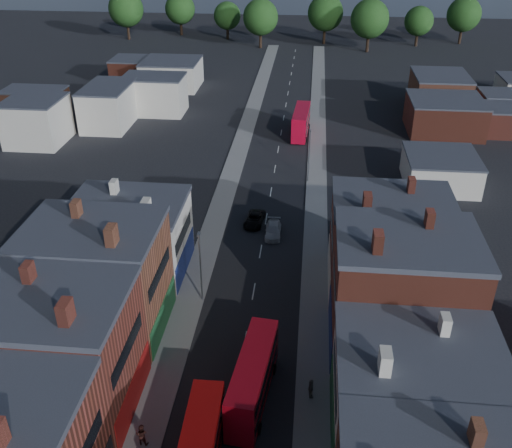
% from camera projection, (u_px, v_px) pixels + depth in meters
% --- Properties ---
extents(pavement_west, '(3.00, 200.00, 0.12)m').
position_uv_depth(pavement_west, '(220.00, 209.00, 77.05)').
color(pavement_west, gray).
rests_on(pavement_west, ground).
extents(pavement_east, '(3.00, 200.00, 0.12)m').
position_uv_depth(pavement_east, '(316.00, 214.00, 75.93)').
color(pavement_east, gray).
rests_on(pavement_east, ground).
extents(lamp_post_2, '(0.25, 0.70, 8.12)m').
position_uv_depth(lamp_post_2, '(200.00, 262.00, 57.35)').
color(lamp_post_2, slate).
rests_on(lamp_post_2, ground).
extents(lamp_post_3, '(0.25, 0.70, 8.12)m').
position_uv_depth(lamp_post_3, '(309.00, 152.00, 82.38)').
color(lamp_post_3, slate).
rests_on(lamp_post_3, ground).
extents(bus_1, '(3.46, 10.57, 4.48)m').
position_uv_depth(bus_1, '(253.00, 378.00, 46.64)').
color(bus_1, '#AE0917').
rests_on(bus_1, ground).
extents(bus_2, '(3.15, 10.84, 4.63)m').
position_uv_depth(bus_2, '(301.00, 122.00, 100.15)').
color(bus_2, '#BC0822').
rests_on(bus_2, ground).
extents(car_2, '(2.71, 5.02, 1.34)m').
position_uv_depth(car_2, '(254.00, 219.00, 73.36)').
color(car_2, black).
rests_on(car_2, ground).
extents(car_3, '(2.02, 4.77, 1.37)m').
position_uv_depth(car_3, '(273.00, 230.00, 70.91)').
color(car_3, '#B9B9B9').
rests_on(car_3, ground).
extents(ped_1, '(0.98, 0.60, 1.93)m').
position_uv_depth(ped_1, '(142.00, 434.00, 43.35)').
color(ped_1, '#3F1E19').
rests_on(ped_1, pavement_west).
extents(ped_3, '(0.67, 1.17, 1.89)m').
position_uv_depth(ped_3, '(311.00, 389.00, 47.43)').
color(ped_3, '#635F55').
rests_on(ped_3, pavement_east).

